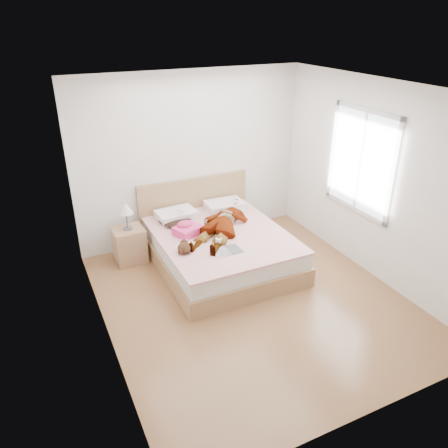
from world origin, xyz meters
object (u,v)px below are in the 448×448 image
(phone, at_px, (180,211))
(coffee_mug, at_px, (219,241))
(magazine, at_px, (228,251))
(nightstand, at_px, (129,243))
(plush_toy, at_px, (184,247))
(bed, at_px, (218,245))
(towel, at_px, (187,229))
(woman, at_px, (223,220))

(phone, relative_size, coffee_mug, 0.77)
(magazine, relative_size, nightstand, 0.41)
(magazine, distance_m, plush_toy, 0.58)
(nightstand, bearing_deg, coffee_mug, -43.98)
(bed, relative_size, nightstand, 2.26)
(coffee_mug, height_order, nightstand, nightstand)
(towel, bearing_deg, plush_toy, -115.53)
(woman, xyz_separation_m, plush_toy, (-0.76, -0.44, -0.04))
(bed, bearing_deg, coffee_mug, -113.71)
(phone, relative_size, nightstand, 0.11)
(magazine, bearing_deg, phone, 104.29)
(phone, bearing_deg, coffee_mug, -120.48)
(magazine, height_order, plush_toy, plush_toy)
(bed, bearing_deg, plush_toy, -150.85)
(magazine, bearing_deg, woman, 70.66)
(phone, distance_m, plush_toy, 0.89)
(woman, height_order, coffee_mug, woman)
(woman, bearing_deg, phone, -174.54)
(woman, bearing_deg, bed, -100.50)
(coffee_mug, distance_m, nightstand, 1.40)
(woman, distance_m, plush_toy, 0.88)
(woman, distance_m, bed, 0.37)
(woman, height_order, bed, bed)
(woman, bearing_deg, nightstand, -157.91)
(bed, relative_size, plush_toy, 7.42)
(magazine, distance_m, nightstand, 1.57)
(magazine, height_order, coffee_mug, coffee_mug)
(coffee_mug, bearing_deg, nightstand, 136.02)
(phone, distance_m, bed, 0.75)
(magazine, relative_size, coffee_mug, 2.88)
(woman, relative_size, magazine, 4.38)
(bed, distance_m, plush_toy, 0.81)
(phone, height_order, plush_toy, phone)
(phone, distance_m, coffee_mug, 0.89)
(woman, bearing_deg, magazine, -65.22)
(woman, height_order, magazine, woman)
(plush_toy, bearing_deg, nightstand, 117.63)
(coffee_mug, bearing_deg, magazine, -80.26)
(phone, xyz_separation_m, nightstand, (-0.76, 0.11, -0.40))
(bed, distance_m, coffee_mug, 0.50)
(phone, distance_m, nightstand, 0.86)
(plush_toy, bearing_deg, coffee_mug, -0.75)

